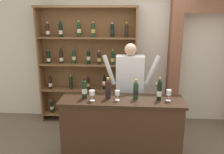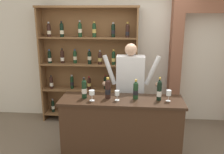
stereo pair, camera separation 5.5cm
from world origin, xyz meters
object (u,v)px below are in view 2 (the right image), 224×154
tasting_bottle_brunello (108,89)px  wine_shelf (89,63)px  tasting_bottle_bianco (136,90)px  tasting_bottle_chianti (159,90)px  tasting_counter (121,129)px  wine_glass_right (92,93)px  shopkeeper (130,82)px  wine_glass_center (117,93)px  wine_glass_spare (169,93)px  tasting_bottle_vin_santo (84,89)px

tasting_bottle_brunello → wine_shelf: bearing=111.5°
tasting_bottle_bianco → tasting_bottle_chianti: size_ratio=0.87×
wine_shelf → tasting_counter: bearing=-61.8°
wine_shelf → tasting_bottle_chianti: (1.25, -1.32, -0.10)m
wine_glass_right → shopkeeper: bearing=50.6°
tasting_bottle_bianco → wine_glass_center: tasting_bottle_bianco is taller
tasting_bottle_brunello → wine_glass_right: (-0.21, -0.12, -0.03)m
tasting_bottle_chianti → tasting_bottle_brunello: bearing=179.2°
tasting_bottle_chianti → wine_glass_right: 0.96m
wine_shelf → tasting_bottle_brunello: wine_shelf is taller
wine_glass_center → wine_glass_spare: bearing=2.9°
wine_shelf → wine_glass_spare: 1.94m
wine_shelf → tasting_counter: wine_shelf is taller
shopkeeper → wine_glass_right: bearing=-129.4°
wine_glass_center → tasting_bottle_bianco: bearing=17.9°
wine_shelf → tasting_bottle_bianco: size_ratio=7.85×
wine_shelf → tasting_counter: size_ratio=1.29×
shopkeeper → tasting_bottle_vin_santo: size_ratio=5.45×
wine_glass_center → tasting_bottle_vin_santo: bearing=173.8°
tasting_counter → shopkeeper: shopkeeper is taller
wine_shelf → wine_glass_right: (0.30, -1.43, -0.13)m
wine_glass_center → tasting_bottle_chianti: bearing=6.5°
shopkeeper → wine_glass_center: bearing=-106.4°
tasting_bottle_vin_santo → tasting_bottle_bianco: tasting_bottle_vin_santo is taller
wine_shelf → tasting_bottle_bianco: 1.60m
wine_shelf → tasting_bottle_chianti: size_ratio=6.80×
tasting_bottle_chianti → wine_glass_center: 0.60m
tasting_bottle_brunello → wine_glass_spare: tasting_bottle_brunello is taller
tasting_bottle_chianti → wine_glass_center: tasting_bottle_chianti is taller
wine_glass_right → tasting_bottle_chianti: bearing=6.8°
tasting_bottle_brunello → shopkeeper: bearing=58.7°
wine_glass_spare → wine_glass_right: 1.08m
tasting_bottle_bianco → tasting_counter: bearing=-171.0°
wine_shelf → tasting_bottle_vin_santo: 1.35m
shopkeeper → tasting_bottle_chianti: bearing=-51.9°
tasting_bottle_vin_santo → wine_glass_center: size_ratio=2.13×
tasting_counter → wine_shelf: bearing=118.2°
shopkeeper → tasting_bottle_brunello: 0.62m
wine_shelf → tasting_bottle_bianco: bearing=-54.8°
shopkeeper → tasting_bottle_bianco: 0.53m
wine_glass_spare → wine_glass_right: (-1.08, -0.08, -0.00)m
tasting_counter → tasting_bottle_brunello: size_ratio=5.70×
wine_shelf → tasting_bottle_brunello: (0.52, -1.31, -0.10)m
shopkeeper → wine_glass_spare: shopkeeper is taller
tasting_bottle_brunello → tasting_bottle_chianti: 0.74m
tasting_counter → tasting_bottle_bianco: 0.65m
tasting_bottle_vin_santo → tasting_bottle_chianti: (1.08, 0.02, 0.00)m
wine_shelf → tasting_bottle_chianti: 1.82m
tasting_bottle_chianti → wine_glass_spare: (0.13, -0.03, -0.03)m
tasting_bottle_chianti → wine_glass_center: size_ratio=2.30×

